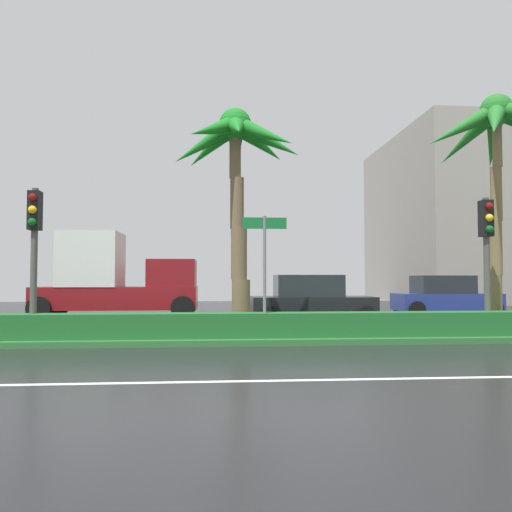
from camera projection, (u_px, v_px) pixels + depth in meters
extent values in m
cube|color=black|center=(220.00, 335.00, 14.85)|extent=(90.00, 42.00, 0.10)
cube|color=white|center=(225.00, 381.00, 7.88)|extent=(81.00, 0.14, 0.01)
cube|color=#2D6B33|center=(221.00, 334.00, 13.86)|extent=(85.50, 4.00, 0.15)
cube|color=#1E6028|center=(221.00, 325.00, 12.48)|extent=(76.50, 0.70, 0.60)
cylinder|color=brown|center=(241.00, 306.00, 13.86)|extent=(0.50, 0.50, 1.41)
cylinder|color=brown|center=(239.00, 254.00, 13.97)|extent=(0.44, 0.44, 1.41)
cylinder|color=brown|center=(237.00, 203.00, 14.07)|extent=(0.38, 0.38, 1.41)
cylinder|color=brown|center=(235.00, 153.00, 14.17)|extent=(0.32, 0.32, 1.41)
sphere|color=#1A7922|center=(235.00, 124.00, 14.21)|extent=(0.90, 0.90, 0.90)
cone|color=#1A7922|center=(267.00, 140.00, 14.24)|extent=(2.05, 0.61, 1.36)
cone|color=#1A7922|center=(259.00, 143.00, 14.85)|extent=(1.94, 1.76, 1.22)
cone|color=#1A7922|center=(236.00, 149.00, 15.05)|extent=(0.67, 2.04, 1.46)
cone|color=#1A7922|center=(212.00, 146.00, 14.74)|extent=(1.86, 1.79, 1.42)
cone|color=#1A7922|center=(205.00, 143.00, 14.18)|extent=(2.02, 0.71, 1.54)
cone|color=#1A7922|center=(214.00, 129.00, 13.42)|extent=(1.73, 1.96, 1.24)
cone|color=#1A7922|center=(237.00, 128.00, 13.27)|extent=(0.58, 2.07, 1.25)
cone|color=#1A7922|center=(263.00, 134.00, 13.69)|extent=(1.97, 1.69, 1.32)
cylinder|color=olive|center=(495.00, 303.00, 14.32)|extent=(0.41, 0.41, 1.54)
cylinder|color=olive|center=(495.00, 248.00, 14.37)|extent=(0.36, 0.36, 1.54)
cylinder|color=olive|center=(496.00, 194.00, 14.43)|extent=(0.31, 0.31, 1.54)
cylinder|color=olive|center=(497.00, 140.00, 14.48)|extent=(0.26, 0.26, 1.54)
sphere|color=#247428|center=(496.00, 110.00, 14.52)|extent=(0.90, 0.90, 0.90)
cone|color=#247428|center=(493.00, 140.00, 15.39)|extent=(1.40, 2.25, 1.71)
cone|color=#247428|center=(467.00, 138.00, 15.35)|extent=(1.45, 2.27, 1.63)
cone|color=#247428|center=(463.00, 127.00, 14.40)|extent=(2.28, 0.59, 1.54)
cone|color=#247428|center=(495.00, 120.00, 13.63)|extent=(1.67, 2.20, 1.64)
cylinder|color=#4C4C47|center=(34.00, 263.00, 12.41)|extent=(0.16, 0.16, 3.66)
cube|color=black|center=(35.00, 211.00, 12.47)|extent=(0.28, 0.32, 0.96)
sphere|color=maroon|center=(33.00, 197.00, 12.31)|extent=(0.20, 0.20, 0.20)
sphere|color=yellow|center=(32.00, 210.00, 12.30)|extent=(0.20, 0.20, 0.20)
sphere|color=#0F591E|center=(32.00, 222.00, 12.29)|extent=(0.20, 0.20, 0.20)
cylinder|color=#4C4C47|center=(487.00, 265.00, 13.35)|extent=(0.16, 0.16, 3.58)
cube|color=black|center=(486.00, 218.00, 13.40)|extent=(0.28, 0.32, 0.96)
sphere|color=maroon|center=(489.00, 206.00, 13.24)|extent=(0.20, 0.20, 0.20)
sphere|color=yellow|center=(489.00, 218.00, 13.23)|extent=(0.20, 0.20, 0.20)
sphere|color=#0F591E|center=(490.00, 229.00, 13.22)|extent=(0.20, 0.20, 0.20)
cylinder|color=slate|center=(265.00, 276.00, 12.56)|extent=(0.08, 0.08, 3.00)
cube|color=#146B2D|center=(265.00, 223.00, 12.62)|extent=(1.10, 0.03, 0.28)
cube|color=maroon|center=(118.00, 298.00, 20.64)|extent=(6.40, 2.30, 0.90)
cube|color=maroon|center=(172.00, 273.00, 20.86)|extent=(1.90, 2.21, 1.10)
cube|color=silver|center=(92.00, 260.00, 20.62)|extent=(2.30, 2.35, 2.20)
cylinder|color=black|center=(186.00, 305.00, 22.00)|extent=(0.92, 0.30, 0.92)
cylinder|color=black|center=(183.00, 308.00, 19.67)|extent=(0.92, 0.30, 0.92)
cylinder|color=black|center=(58.00, 305.00, 21.57)|extent=(0.92, 0.30, 0.92)
cylinder|color=black|center=(39.00, 308.00, 19.24)|extent=(0.92, 0.30, 0.92)
cube|color=black|center=(312.00, 307.00, 17.92)|extent=(4.30, 1.76, 0.72)
cube|color=#1E2328|center=(308.00, 286.00, 17.94)|extent=(2.30, 1.58, 0.76)
cylinder|color=black|center=(351.00, 312.00, 18.94)|extent=(0.68, 0.22, 0.68)
cylinder|color=black|center=(366.00, 316.00, 17.14)|extent=(0.68, 0.22, 0.68)
cylinder|color=black|center=(263.00, 313.00, 18.67)|extent=(0.68, 0.22, 0.68)
cylinder|color=black|center=(268.00, 316.00, 16.88)|extent=(0.68, 0.22, 0.68)
cube|color=navy|center=(446.00, 302.00, 21.65)|extent=(4.30, 1.76, 0.72)
cube|color=#1E2328|center=(442.00, 284.00, 21.67)|extent=(2.30, 1.58, 0.76)
cylinder|color=black|center=(473.00, 307.00, 22.66)|extent=(0.68, 0.22, 0.68)
cylinder|color=black|center=(495.00, 309.00, 20.87)|extent=(0.68, 0.22, 0.68)
cylinder|color=black|center=(401.00, 307.00, 22.40)|extent=(0.68, 0.22, 0.68)
cylinder|color=black|center=(417.00, 309.00, 20.61)|extent=(0.68, 0.22, 0.68)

